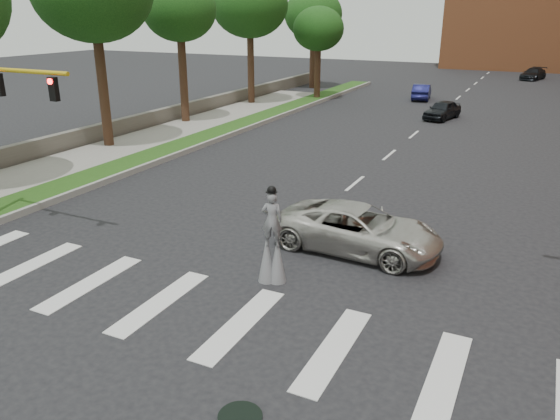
% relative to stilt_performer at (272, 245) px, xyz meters
% --- Properties ---
extents(ground_plane, '(160.00, 160.00, 0.00)m').
position_rel_stilt_performer_xyz_m(ground_plane, '(-0.94, -3.50, -1.17)').
color(ground_plane, black).
rests_on(ground_plane, ground).
extents(grass_median, '(2.00, 60.00, 0.25)m').
position_rel_stilt_performer_xyz_m(grass_median, '(-12.44, 16.50, -1.04)').
color(grass_median, '#1E4614').
rests_on(grass_median, ground).
extents(median_curb, '(0.20, 60.00, 0.28)m').
position_rel_stilt_performer_xyz_m(median_curb, '(-11.39, 16.50, -1.03)').
color(median_curb, gray).
rests_on(median_curb, ground).
extents(sidewalk_left, '(4.00, 60.00, 0.18)m').
position_rel_stilt_performer_xyz_m(sidewalk_left, '(-15.44, 6.50, -1.08)').
color(sidewalk_left, gray).
rests_on(sidewalk_left, ground).
extents(stone_wall, '(0.50, 56.00, 1.10)m').
position_rel_stilt_performer_xyz_m(stone_wall, '(-17.94, 18.50, -0.62)').
color(stone_wall, '#5D584F').
rests_on(stone_wall, ground).
extents(manhole, '(0.90, 0.90, 0.04)m').
position_rel_stilt_performer_xyz_m(manhole, '(2.06, -5.50, -1.15)').
color(manhole, black).
rests_on(manhole, ground).
extents(building_backdrop, '(26.00, 14.00, 18.00)m').
position_rel_stilt_performer_xyz_m(building_backdrop, '(5.06, 74.50, 7.83)').
color(building_backdrop, '#CC7140').
rests_on(building_backdrop, ground).
extents(stilt_performer, '(0.82, 0.63, 2.99)m').
position_rel_stilt_performer_xyz_m(stilt_performer, '(0.00, 0.00, 0.00)').
color(stilt_performer, '#382216').
rests_on(stilt_performer, ground).
extents(suv_crossing, '(5.70, 2.87, 1.55)m').
position_rel_stilt_performer_xyz_m(suv_crossing, '(1.58, 3.27, -0.40)').
color(suv_crossing, beige).
rests_on(suv_crossing, ground).
extents(car_near, '(2.50, 4.28, 1.37)m').
position_rel_stilt_performer_xyz_m(car_near, '(-0.34, 28.86, -0.48)').
color(car_near, black).
rests_on(car_near, ground).
extents(car_mid, '(2.01, 4.37, 1.39)m').
position_rel_stilt_performer_xyz_m(car_mid, '(-3.85, 37.90, -0.48)').
color(car_mid, '#15174C').
rests_on(car_mid, ground).
extents(car_far, '(3.06, 5.01, 1.36)m').
position_rel_stilt_performer_xyz_m(car_far, '(4.61, 59.01, -0.49)').
color(car_far, black).
rests_on(car_far, ground).
extents(tree_3, '(5.00, 5.00, 9.84)m').
position_rel_stilt_performer_xyz_m(tree_3, '(-16.63, 19.13, 6.46)').
color(tree_3, '#382216').
rests_on(tree_3, ground).
extents(tree_4, '(6.31, 6.31, 10.82)m').
position_rel_stilt_performer_xyz_m(tree_4, '(-16.47, 28.64, 6.92)').
color(tree_4, '#382216').
rests_on(tree_4, ground).
extents(tree_5, '(5.85, 5.85, 9.79)m').
position_rel_stilt_performer_xyz_m(tree_5, '(-15.99, 40.96, 6.09)').
color(tree_5, '#382216').
rests_on(tree_5, ground).
extents(tree_6, '(4.48, 4.48, 8.07)m').
position_rel_stilt_performer_xyz_m(tree_6, '(-12.34, 33.48, 4.92)').
color(tree_6, '#382216').
rests_on(tree_6, ground).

